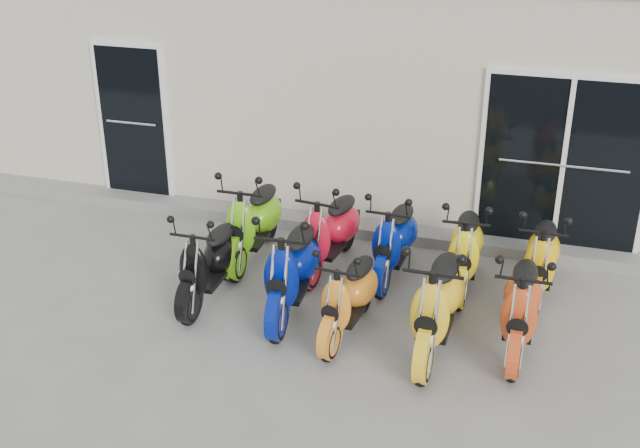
{
  "coord_description": "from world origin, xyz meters",
  "views": [
    {
      "loc": [
        2.4,
        -7.37,
        4.63
      ],
      "look_at": [
        0.0,
        0.6,
        0.75
      ],
      "focal_mm": 45.0,
      "sensor_mm": 36.0,
      "label": 1
    }
  ],
  "objects_px": {
    "scooter_back_red": "(330,222)",
    "scooter_front_black": "(208,253)",
    "scooter_front_blue": "(292,258)",
    "scooter_front_orange_a": "(349,287)",
    "scooter_back_green": "(253,211)",
    "scooter_back_extra": "(543,249)",
    "scooter_front_red": "(522,296)",
    "scooter_back_blue": "(395,231)",
    "scooter_back_yellow": "(466,239)",
    "scooter_front_orange_b": "(438,292)"
  },
  "relations": [
    {
      "from": "scooter_back_red",
      "to": "scooter_front_black",
      "type": "bearing_deg",
      "value": -127.58
    },
    {
      "from": "scooter_front_black",
      "to": "scooter_front_red",
      "type": "relative_size",
      "value": 0.96
    },
    {
      "from": "scooter_front_blue",
      "to": "scooter_front_orange_b",
      "type": "bearing_deg",
      "value": -13.33
    },
    {
      "from": "scooter_front_black",
      "to": "scooter_back_yellow",
      "type": "height_order",
      "value": "scooter_back_yellow"
    },
    {
      "from": "scooter_front_orange_b",
      "to": "scooter_back_extra",
      "type": "relative_size",
      "value": 1.12
    },
    {
      "from": "scooter_front_red",
      "to": "scooter_back_blue",
      "type": "relative_size",
      "value": 1.03
    },
    {
      "from": "scooter_front_orange_b",
      "to": "scooter_front_blue",
      "type": "bearing_deg",
      "value": 171.62
    },
    {
      "from": "scooter_back_yellow",
      "to": "scooter_back_green",
      "type": "bearing_deg",
      "value": 177.92
    },
    {
      "from": "scooter_back_extra",
      "to": "scooter_back_red",
      "type": "bearing_deg",
      "value": -177.08
    },
    {
      "from": "scooter_back_yellow",
      "to": "scooter_back_extra",
      "type": "bearing_deg",
      "value": -3.14
    },
    {
      "from": "scooter_front_red",
      "to": "scooter_back_blue",
      "type": "xyz_separation_m",
      "value": [
        -1.53,
        1.15,
        -0.02
      ]
    },
    {
      "from": "scooter_front_orange_b",
      "to": "scooter_back_green",
      "type": "xyz_separation_m",
      "value": [
        -2.48,
        1.34,
        -0.02
      ]
    },
    {
      "from": "scooter_front_black",
      "to": "scooter_back_red",
      "type": "xyz_separation_m",
      "value": [
        1.08,
        1.11,
        0.03
      ]
    },
    {
      "from": "scooter_front_black",
      "to": "scooter_front_orange_a",
      "type": "relative_size",
      "value": 1.05
    },
    {
      "from": "scooter_back_blue",
      "to": "scooter_back_extra",
      "type": "height_order",
      "value": "same"
    },
    {
      "from": "scooter_front_orange_a",
      "to": "scooter_front_red",
      "type": "bearing_deg",
      "value": 13.46
    },
    {
      "from": "scooter_back_green",
      "to": "scooter_back_extra",
      "type": "distance_m",
      "value": 3.43
    },
    {
      "from": "scooter_back_red",
      "to": "scooter_back_yellow",
      "type": "distance_m",
      "value": 1.61
    },
    {
      "from": "scooter_front_orange_b",
      "to": "scooter_back_yellow",
      "type": "relative_size",
      "value": 1.11
    },
    {
      "from": "scooter_front_orange_b",
      "to": "scooter_back_green",
      "type": "bearing_deg",
      "value": 152.85
    },
    {
      "from": "scooter_front_blue",
      "to": "scooter_back_blue",
      "type": "bearing_deg",
      "value": 48.04
    },
    {
      "from": "scooter_front_orange_a",
      "to": "scooter_back_blue",
      "type": "distance_m",
      "value": 1.4
    },
    {
      "from": "scooter_front_blue",
      "to": "scooter_back_red",
      "type": "distance_m",
      "value": 1.1
    },
    {
      "from": "scooter_front_orange_b",
      "to": "scooter_front_red",
      "type": "height_order",
      "value": "scooter_front_orange_b"
    },
    {
      "from": "scooter_front_red",
      "to": "scooter_back_green",
      "type": "relative_size",
      "value": 0.95
    },
    {
      "from": "scooter_back_red",
      "to": "scooter_back_blue",
      "type": "relative_size",
      "value": 1.04
    },
    {
      "from": "scooter_front_blue",
      "to": "scooter_back_yellow",
      "type": "distance_m",
      "value": 2.06
    },
    {
      "from": "scooter_front_red",
      "to": "scooter_back_green",
      "type": "xyz_separation_m",
      "value": [
        -3.29,
        1.09,
        0.03
      ]
    },
    {
      "from": "scooter_front_blue",
      "to": "scooter_back_extra",
      "type": "height_order",
      "value": "scooter_front_blue"
    },
    {
      "from": "scooter_front_orange_a",
      "to": "scooter_front_orange_b",
      "type": "xyz_separation_m",
      "value": [
        0.92,
        -0.02,
        0.11
      ]
    },
    {
      "from": "scooter_back_blue",
      "to": "scooter_back_yellow",
      "type": "relative_size",
      "value": 0.99
    },
    {
      "from": "scooter_back_blue",
      "to": "scooter_front_orange_a",
      "type": "bearing_deg",
      "value": -95.63
    },
    {
      "from": "scooter_front_orange_a",
      "to": "scooter_back_extra",
      "type": "bearing_deg",
      "value": 42.21
    },
    {
      "from": "scooter_front_orange_a",
      "to": "scooter_back_green",
      "type": "relative_size",
      "value": 0.87
    },
    {
      "from": "scooter_front_orange_a",
      "to": "scooter_back_yellow",
      "type": "bearing_deg",
      "value": 59.24
    },
    {
      "from": "scooter_front_red",
      "to": "scooter_back_green",
      "type": "bearing_deg",
      "value": 162.0
    },
    {
      "from": "scooter_front_black",
      "to": "scooter_back_yellow",
      "type": "distance_m",
      "value": 2.93
    },
    {
      "from": "scooter_back_blue",
      "to": "scooter_back_extra",
      "type": "distance_m",
      "value": 1.68
    },
    {
      "from": "scooter_front_blue",
      "to": "scooter_back_blue",
      "type": "xyz_separation_m",
      "value": [
        0.89,
        1.13,
        -0.06
      ]
    },
    {
      "from": "scooter_front_blue",
      "to": "scooter_front_orange_a",
      "type": "distance_m",
      "value": 0.75
    },
    {
      "from": "scooter_back_green",
      "to": "scooter_back_red",
      "type": "height_order",
      "value": "scooter_back_green"
    },
    {
      "from": "scooter_front_black",
      "to": "scooter_back_extra",
      "type": "distance_m",
      "value": 3.73
    },
    {
      "from": "scooter_back_yellow",
      "to": "scooter_back_extra",
      "type": "xyz_separation_m",
      "value": [
        0.85,
        0.0,
        -0.0
      ]
    },
    {
      "from": "scooter_front_black",
      "to": "scooter_back_green",
      "type": "height_order",
      "value": "scooter_back_green"
    },
    {
      "from": "scooter_front_blue",
      "to": "scooter_back_red",
      "type": "relative_size",
      "value": 1.06
    },
    {
      "from": "scooter_back_extra",
      "to": "scooter_back_blue",
      "type": "bearing_deg",
      "value": -177.9
    },
    {
      "from": "scooter_back_blue",
      "to": "scooter_back_extra",
      "type": "xyz_separation_m",
      "value": [
        1.68,
        0.0,
        0.0
      ]
    },
    {
      "from": "scooter_back_extra",
      "to": "scooter_back_yellow",
      "type": "bearing_deg",
      "value": -177.61
    },
    {
      "from": "scooter_front_red",
      "to": "scooter_back_yellow",
      "type": "xyz_separation_m",
      "value": [
        -0.7,
        1.15,
        -0.01
      ]
    },
    {
      "from": "scooter_front_blue",
      "to": "scooter_back_yellow",
      "type": "xyz_separation_m",
      "value": [
        1.72,
        1.13,
        -0.06
      ]
    }
  ]
}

